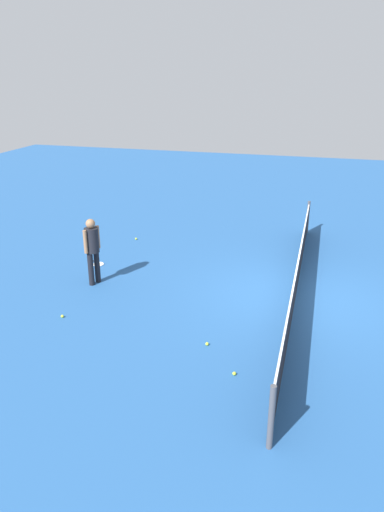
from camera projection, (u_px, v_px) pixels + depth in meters
name	position (u px, v px, depth m)	size (l,w,h in m)	color
ground_plane	(295.00, 297.00, 11.26)	(40.00, 40.00, 0.00)	#265693
court_net	(297.00, 278.00, 11.08)	(10.09, 0.09, 1.07)	#4C4C51
player_near_side	(92.00, 246.00, 11.64)	(0.52, 0.43, 1.70)	black
tennis_racket_near_player	(98.00, 264.00, 13.16)	(0.48, 0.57, 0.03)	white
tennis_ball_near_player	(62.00, 316.00, 10.33)	(0.07, 0.07, 0.07)	#C6E033
tennis_ball_by_net	(136.00, 239.00, 15.05)	(0.07, 0.07, 0.07)	#C6E033
tennis_ball_midcourt	(207.00, 344.00, 9.29)	(0.07, 0.07, 0.07)	#C6E033
tennis_ball_baseline	(234.00, 374.00, 8.38)	(0.07, 0.07, 0.07)	#C6E033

